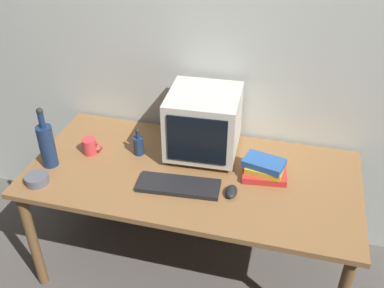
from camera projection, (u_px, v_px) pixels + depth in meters
The scene contains 11 objects.
ground_plane at pixel (192, 262), 2.74m from camera, with size 6.00×6.00×0.00m, color #56514C.
back_wall at pixel (214, 44), 2.43m from camera, with size 4.00×0.08×2.50m, color beige.
desk at pixel (192, 182), 2.38m from camera, with size 1.76×0.85×0.71m.
crt_monitor at pixel (204, 123), 2.39m from camera, with size 0.40×0.41×0.37m.
keyboard at pixel (179, 186), 2.23m from camera, with size 0.42×0.15×0.02m, color black.
computer_mouse at pixel (231, 191), 2.18m from camera, with size 0.06×0.10×0.04m, color black.
bottle_tall at pixel (47, 144), 2.32m from camera, with size 0.08×0.08×0.35m.
bottle_short at pixel (138, 145), 2.45m from camera, with size 0.06×0.06×0.16m.
book_stack at pixel (264, 169), 2.28m from camera, with size 0.25×0.18×0.10m.
mug at pixel (90, 146), 2.47m from camera, with size 0.12×0.08×0.09m.
cd_spindle at pixel (37, 179), 2.25m from camera, with size 0.12×0.12×0.04m, color #595B66.
Camera 1 is at (0.47, -1.80, 2.14)m, focal length 40.93 mm.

